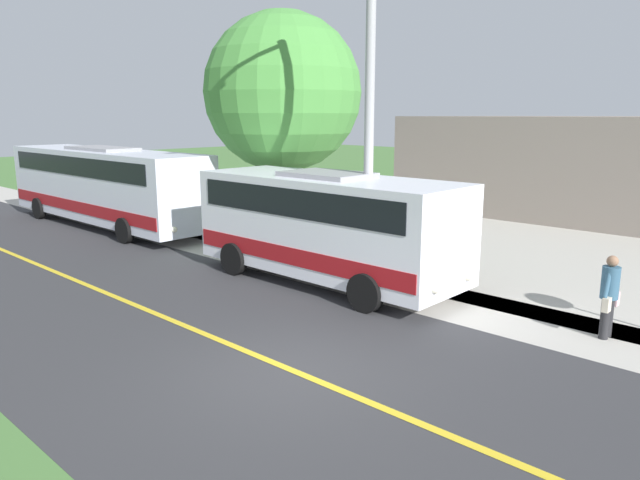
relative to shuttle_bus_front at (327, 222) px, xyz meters
The scene contains 9 objects.
ground_plane 5.91m from the shuttle_bus_front, 36.55° to the left, with size 120.00×120.00×0.00m, color #477238.
road_surface 5.91m from the shuttle_bus_front, 36.55° to the left, with size 8.00×100.00×0.01m, color #333335.
sidewalk 3.80m from the shuttle_bus_front, 100.55° to the left, with size 2.40×100.00×0.01m, color #B2ADA3.
road_centre_line 5.91m from the shuttle_bus_front, 36.55° to the left, with size 0.16×100.00×0.00m, color gold.
shuttle_bus_front is the anchor object (origin of this frame).
transit_bus_rear 11.87m from the shuttle_bus_front, 89.75° to the right, with size 2.68×11.69×3.12m.
pedestrian_with_bags 6.89m from the shuttle_bus_front, 96.68° to the left, with size 0.72×0.34×1.68m.
street_light_pole 3.44m from the shuttle_bus_front, 107.50° to the left, with size 1.97×0.24×8.93m.
tree_curbside 6.43m from the shuttle_bus_front, 121.56° to the right, with size 5.31×5.31×7.74m.
Camera 1 is at (6.63, 6.84, 4.36)m, focal length 33.09 mm.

